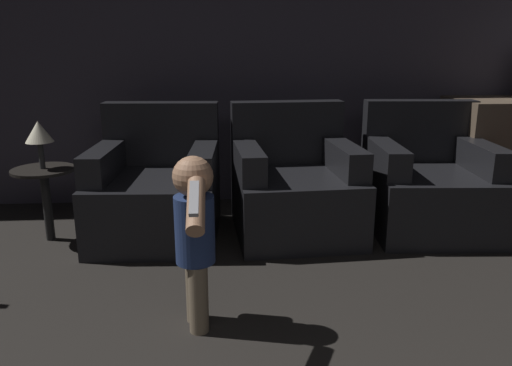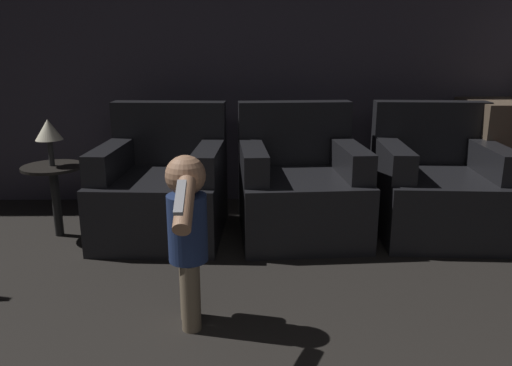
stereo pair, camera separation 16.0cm
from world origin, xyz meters
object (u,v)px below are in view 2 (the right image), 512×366
Objects in this scene: armchair_left at (163,190)px; armchair_middle at (300,189)px; armchair_right at (437,188)px; person_toddler at (187,229)px; lamp at (48,131)px.

armchair_middle is (0.97, -0.00, 0.00)m from armchair_left.
armchair_middle and armchair_right have the same top height.
armchair_middle reaches higher than person_toddler.
person_toddler is at bearing -121.04° from armchair_middle.
armchair_right is (1.96, -0.00, 0.00)m from armchair_left.
armchair_left reaches higher than person_toddler.
armchair_middle is 1.00× the size of armchair_right.
armchair_right is 2.93× the size of lamp.
lamp is at bearing -172.93° from armchair_left.
armchair_middle is 1.42m from person_toddler.
armchair_middle is 0.98m from armchair_right.
armchair_left reaches higher than lamp.
armchair_right is at bearing -3.60° from armchair_middle.
armchair_left and armchair_middle have the same top height.
armchair_right is at bearing 3.12° from armchair_left.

